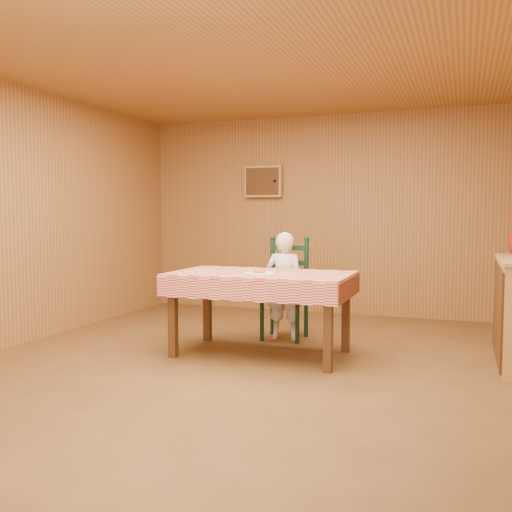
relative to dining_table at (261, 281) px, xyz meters
The scene contains 7 objects.
ground 0.89m from the dining_table, 81.63° to the right, with size 6.00×6.00×0.00m, color brown.
cabin_walls 1.14m from the dining_table, 17.93° to the right, with size 5.10×6.05×2.65m.
dining_table is the anchor object (origin of this frame).
ladder_chair 0.81m from the dining_table, 90.00° to the left, with size 0.44×0.40×1.08m.
seated_child 0.74m from the dining_table, 90.00° to the left, with size 0.41×0.27×1.12m, color white.
napkin 0.10m from the dining_table, 90.00° to the right, with size 0.26×0.26×0.00m, color white.
donut 0.12m from the dining_table, 90.00° to the right, with size 0.11×0.11×0.04m, color gold.
Camera 1 is at (1.68, -4.37, 1.31)m, focal length 40.00 mm.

